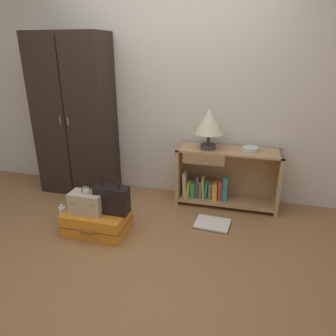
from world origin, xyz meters
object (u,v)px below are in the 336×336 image
at_px(train_case, 87,202).
at_px(bookshelf, 223,177).
at_px(wardrobe, 75,117).
at_px(open_book_on_floor, 212,224).
at_px(suitcase_large, 97,221).
at_px(bottle, 63,214).
at_px(bowl, 251,149).
at_px(table_lamp, 209,122).
at_px(handbag, 112,199).

bearing_deg(train_case, bookshelf, 38.44).
xyz_separation_m(wardrobe, open_book_on_floor, (1.78, -0.47, -0.95)).
xyz_separation_m(suitcase_large, train_case, (-0.08, -0.03, 0.22)).
distance_m(bookshelf, suitcase_large, 1.49).
xyz_separation_m(wardrobe, train_case, (0.60, -0.92, -0.63)).
bearing_deg(wardrobe, bottle, -73.70).
xyz_separation_m(wardrobe, bowl, (2.09, 0.05, -0.26)).
height_order(table_lamp, bottle, table_lamp).
distance_m(bookshelf, table_lamp, 0.67).
height_order(suitcase_large, handbag, handbag).
relative_size(train_case, open_book_on_floor, 0.85).
bearing_deg(bottle, handbag, -2.38).
relative_size(bowl, suitcase_large, 0.29).
bearing_deg(open_book_on_floor, bookshelf, 85.93).
bearing_deg(bookshelf, suitcase_large, -140.60).
height_order(bowl, bottle, bowl).
bearing_deg(bowl, suitcase_large, -146.52).
relative_size(train_case, handbag, 0.86).
bearing_deg(open_book_on_floor, wardrobe, 165.17).
height_order(wardrobe, table_lamp, wardrobe).
distance_m(bookshelf, open_book_on_floor, 0.61).
distance_m(train_case, handbag, 0.25).
height_order(bowl, suitcase_large, bowl).
xyz_separation_m(wardrobe, suitcase_large, (0.67, -0.89, -0.84)).
bearing_deg(bowl, bottle, -154.31).
height_order(handbag, bottle, handbag).
bearing_deg(wardrobe, open_book_on_floor, -14.83).
relative_size(table_lamp, bottle, 2.18).
distance_m(table_lamp, bowl, 0.54).
distance_m(wardrobe, open_book_on_floor, 2.07).
bearing_deg(bottle, open_book_on_floor, 13.44).
relative_size(handbag, open_book_on_floor, 0.98).
xyz_separation_m(bowl, open_book_on_floor, (-0.32, -0.52, -0.69)).
xyz_separation_m(table_lamp, bowl, (0.46, 0.05, -0.28)).
bearing_deg(table_lamp, bookshelf, 13.45).
bearing_deg(wardrobe, handbag, -45.89).
xyz_separation_m(train_case, handbag, (0.24, 0.05, 0.04)).
height_order(wardrobe, suitcase_large, wardrobe).
bearing_deg(bookshelf, train_case, -141.56).
distance_m(bookshelf, bowl, 0.46).
bearing_deg(bowl, open_book_on_floor, -121.25).
relative_size(wardrobe, suitcase_large, 3.10).
bearing_deg(train_case, bottle, 167.23).
bearing_deg(train_case, open_book_on_floor, 20.68).
height_order(handbag, open_book_on_floor, handbag).
bearing_deg(suitcase_large, table_lamp, 42.97).
bearing_deg(bottle, suitcase_large, -6.84).
distance_m(bowl, open_book_on_floor, 0.92).
bearing_deg(suitcase_large, bottle, 173.16).
xyz_separation_m(bookshelf, table_lamp, (-0.18, -0.04, 0.65)).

